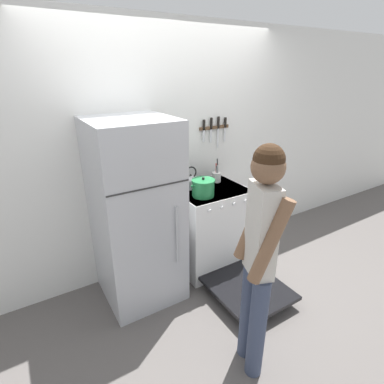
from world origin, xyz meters
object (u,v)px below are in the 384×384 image
object	(u,v)px
dutch_oven_pot	(203,188)
tea_kettle	(191,181)
utensil_jar	(216,176)
refrigerator	(136,214)
stove_range	(211,229)
person	(259,255)

from	to	relation	value
dutch_oven_pot	tea_kettle	distance (m)	0.25
tea_kettle	utensil_jar	world-z (taller)	utensil_jar
refrigerator	tea_kettle	bearing A→B (deg)	13.70
utensil_jar	stove_range	bearing A→B (deg)	-136.91
person	stove_range	bearing A→B (deg)	-0.61
refrigerator	person	world-z (taller)	refrigerator
tea_kettle	person	bearing A→B (deg)	-102.53
dutch_oven_pot	person	distance (m)	1.14
refrigerator	tea_kettle	distance (m)	0.72
refrigerator	person	xyz separation A→B (m)	(0.39, -1.18, 0.11)
tea_kettle	person	size ratio (longest dim) A/B	0.14
tea_kettle	person	distance (m)	1.38
refrigerator	dutch_oven_pot	world-z (taller)	refrigerator
dutch_oven_pot	tea_kettle	size ratio (longest dim) A/B	1.17
tea_kettle	utensil_jar	distance (m)	0.33
stove_range	person	distance (m)	1.37
refrigerator	stove_range	world-z (taller)	refrigerator
stove_range	tea_kettle	world-z (taller)	tea_kettle
utensil_jar	person	size ratio (longest dim) A/B	0.16
refrigerator	person	distance (m)	1.25
dutch_oven_pot	utensil_jar	world-z (taller)	utensil_jar
stove_range	dutch_oven_pot	size ratio (longest dim) A/B	5.03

